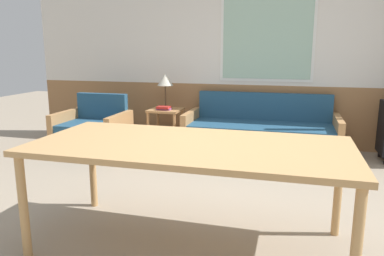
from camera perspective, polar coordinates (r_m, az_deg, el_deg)
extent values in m
plane|color=gray|center=(3.26, 5.72, -13.67)|extent=(16.00, 16.00, 0.00)
cube|color=#996B42|center=(5.64, 10.33, 1.94)|extent=(7.20, 0.06, 0.89)
cube|color=silver|center=(5.57, 10.86, 15.76)|extent=(7.20, 0.06, 1.81)
cube|color=white|center=(5.51, 11.36, 13.95)|extent=(1.32, 0.01, 1.34)
cube|color=#99BCA8|center=(5.51, 11.36, 13.95)|extent=(1.24, 0.02, 1.26)
cube|color=#B27F4C|center=(5.24, 10.29, -3.49)|extent=(2.04, 0.83, 0.06)
cube|color=navy|center=(5.17, 10.35, -1.37)|extent=(1.88, 0.75, 0.35)
cube|color=navy|center=(5.48, 10.86, 3.28)|extent=(1.88, 0.10, 0.39)
cube|color=#B27F4C|center=(5.34, -0.14, -0.28)|extent=(0.08, 0.83, 0.55)
cube|color=#B27F4C|center=(5.19, 21.23, -1.47)|extent=(0.08, 0.83, 0.55)
cube|color=#B27F4C|center=(5.40, -14.80, -3.21)|extent=(0.91, 0.73, 0.06)
cube|color=navy|center=(5.34, -15.03, -1.12)|extent=(0.75, 0.65, 0.35)
cube|color=navy|center=(5.56, -13.49, 3.26)|extent=(0.75, 0.10, 0.37)
cube|color=#B27F4C|center=(5.56, -18.66, -0.39)|extent=(0.08, 0.73, 0.55)
cube|color=#B27F4C|center=(5.15, -10.93, -0.93)|extent=(0.08, 0.73, 0.55)
cube|color=#B27F4C|center=(5.46, -4.06, 2.74)|extent=(0.45, 0.45, 0.03)
cylinder|color=#B27F4C|center=(5.40, -6.68, -0.39)|extent=(0.04, 0.04, 0.52)
cylinder|color=#B27F4C|center=(5.27, -2.70, -0.63)|extent=(0.04, 0.04, 0.52)
cylinder|color=#B27F4C|center=(5.76, -5.22, 0.42)|extent=(0.04, 0.04, 0.52)
cylinder|color=#B27F4C|center=(5.63, -1.46, 0.21)|extent=(0.04, 0.04, 0.52)
cylinder|color=#4C3823|center=(5.54, -4.05, 3.14)|extent=(0.18, 0.18, 0.02)
cylinder|color=#4C3823|center=(5.52, -4.08, 4.86)|extent=(0.02, 0.02, 0.31)
cone|color=beige|center=(5.49, -4.11, 7.38)|extent=(0.23, 0.23, 0.17)
cube|color=#994C84|center=(5.39, -4.29, 2.91)|extent=(0.20, 0.12, 0.02)
cube|color=#B22823|center=(5.38, -4.34, 3.17)|extent=(0.18, 0.15, 0.03)
cube|color=tan|center=(2.59, -0.30, -2.76)|extent=(2.19, 1.02, 0.04)
cylinder|color=tan|center=(2.80, -24.30, -10.99)|extent=(0.06, 0.06, 0.73)
cylinder|color=tan|center=(2.25, 23.74, -16.73)|extent=(0.06, 0.06, 0.73)
cylinder|color=tan|center=(3.49, -14.92, -5.82)|extent=(0.06, 0.06, 0.73)
cylinder|color=tan|center=(3.07, 21.38, -8.77)|extent=(0.06, 0.06, 0.73)
cylinder|color=black|center=(5.55, 26.66, -3.48)|extent=(0.04, 0.04, 0.10)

